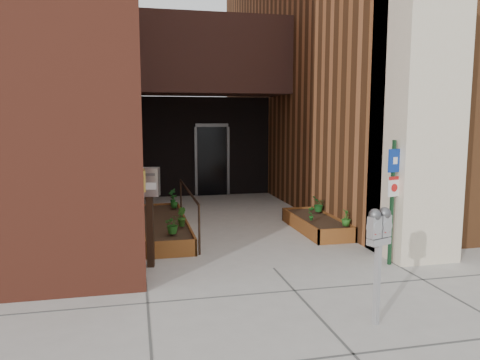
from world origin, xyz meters
TOP-DOWN VIEW (x-y plane):
  - ground at (0.00, 0.00)m, footprint 80.00×80.00m
  - architecture at (-0.18, 6.89)m, footprint 20.00×14.60m
  - planter_left at (-1.55, 2.70)m, footprint 0.90×3.60m
  - planter_right at (1.60, 2.20)m, footprint 0.80×2.20m
  - handrail at (-1.05, 2.65)m, footprint 0.04×3.34m
  - parking_meter at (0.57, -2.21)m, footprint 0.32×0.20m
  - sign_post at (1.90, -0.24)m, footprint 0.27×0.10m
  - payment_dropbox at (-1.90, 0.52)m, footprint 0.36×0.30m
  - shrub_left_a at (-1.47, 1.42)m, footprint 0.35×0.35m
  - shrub_left_b at (-1.27, 1.97)m, footprint 0.25×0.25m
  - shrub_left_c at (-1.25, 3.85)m, footprint 0.24×0.24m
  - shrub_left_d at (-1.25, 4.30)m, footprint 0.27×0.27m
  - shrub_right_a at (1.85, 1.30)m, footprint 0.23×0.23m
  - shrub_right_b at (1.37, 1.90)m, footprint 0.18×0.18m
  - shrub_right_c at (1.85, 2.68)m, footprint 0.41×0.41m

SIDE VIEW (x-z plane):
  - ground at x=0.00m, z-range 0.00..0.00m
  - planter_left at x=-1.55m, z-range -0.02..0.28m
  - planter_right at x=1.60m, z-range -0.02..0.28m
  - shrub_right_b at x=1.37m, z-range 0.30..0.60m
  - shrub_left_c at x=-1.25m, z-range 0.30..0.62m
  - shrub_right_a at x=1.85m, z-range 0.30..0.62m
  - shrub_right_c at x=1.85m, z-range 0.30..0.65m
  - shrub_left_a at x=-1.47m, z-range 0.30..0.65m
  - shrub_left_b at x=-1.27m, z-range 0.30..0.66m
  - shrub_left_d at x=-1.25m, z-range 0.30..0.68m
  - handrail at x=-1.05m, z-range 0.30..1.20m
  - parking_meter at x=0.57m, z-range 0.38..1.75m
  - payment_dropbox at x=-1.90m, z-range 0.35..1.96m
  - sign_post at x=1.90m, z-range 0.23..2.26m
  - architecture at x=-0.18m, z-range -0.02..9.98m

